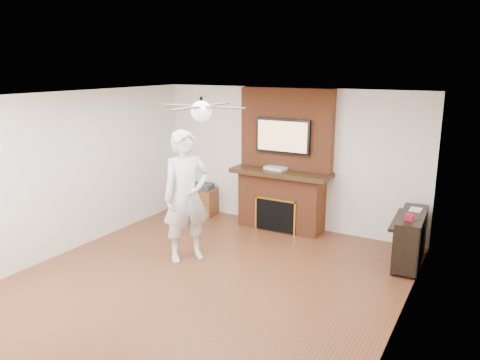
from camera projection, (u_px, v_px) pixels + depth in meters
The scene contains 12 objects.
room_shell at pixel (203, 194), 6.09m from camera, with size 5.36×5.86×2.86m.
fireplace at pixel (283, 174), 8.31m from camera, with size 1.78×0.64×2.50m.
tv at pixel (283, 136), 8.10m from camera, with size 1.00×0.08×0.60m.
ceiling_fan at pixel (201, 110), 5.83m from camera, with size 1.21×1.21×0.31m.
person at pixel (186, 196), 6.93m from camera, with size 0.72×0.48×1.97m, color silver.
side_table at pixel (202, 200), 9.23m from camera, with size 0.62×0.62×0.62m.
piano at pixel (410, 237), 6.88m from camera, with size 0.50×1.20×0.86m.
cable_box at pixel (276, 168), 8.24m from camera, with size 0.38×0.22×0.05m, color silver.
candle_orange at pixel (270, 226), 8.41m from camera, with size 0.07×0.07×0.13m, color #F54E1C.
candle_green at pixel (276, 227), 8.38m from camera, with size 0.07×0.07×0.10m, color #327D38.
candle_cream at pixel (277, 228), 8.30m from camera, with size 0.08×0.08×0.11m, color #F8E6C5.
candle_blue at pixel (292, 231), 8.24m from camera, with size 0.06×0.06×0.08m, color #3542A0.
Camera 1 is at (3.29, -4.88, 2.89)m, focal length 35.00 mm.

